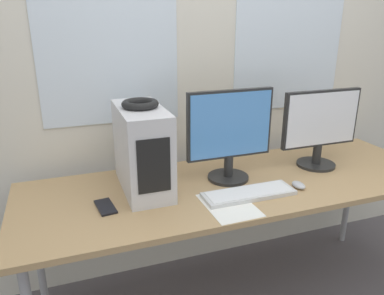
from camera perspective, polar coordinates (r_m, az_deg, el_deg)
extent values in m
cube|color=beige|center=(2.24, 1.90, 13.98)|extent=(8.00, 0.06, 2.70)
cube|color=silver|center=(2.06, -12.95, 20.15)|extent=(0.74, 0.01, 1.21)
cube|color=silver|center=(2.46, 15.06, 19.80)|extent=(0.74, 0.01, 1.21)
cube|color=tan|center=(1.96, 7.10, -5.55)|extent=(2.21, 0.74, 0.03)
cylinder|color=#99999E|center=(2.23, -22.39, -14.79)|extent=(0.04, 0.04, 0.73)
cylinder|color=#99999E|center=(2.89, 22.72, -6.76)|extent=(0.04, 0.04, 0.73)
cube|color=silver|center=(1.81, -7.60, -0.24)|extent=(0.21, 0.46, 0.41)
cube|color=black|center=(1.60, -5.81, -2.84)|extent=(0.15, 0.00, 0.24)
torus|color=black|center=(1.75, -7.92, 6.61)|extent=(0.17, 0.17, 0.03)
cylinder|color=black|center=(1.98, 5.52, -4.52)|extent=(0.21, 0.21, 0.02)
cylinder|color=black|center=(1.95, 5.58, -2.72)|extent=(0.05, 0.05, 0.12)
cube|color=black|center=(1.88, 5.80, 3.54)|extent=(0.45, 0.03, 0.35)
cube|color=#4C8CD8|center=(1.87, 6.01, 3.41)|extent=(0.43, 0.00, 0.32)
cylinder|color=black|center=(2.25, 18.32, -2.43)|extent=(0.21, 0.21, 0.02)
cylinder|color=black|center=(2.23, 18.51, -0.83)|extent=(0.05, 0.05, 0.12)
cube|color=black|center=(2.17, 19.07, 4.22)|extent=(0.47, 0.03, 0.31)
cube|color=white|center=(2.16, 19.33, 4.11)|extent=(0.44, 0.00, 0.29)
cube|color=silver|center=(1.81, 8.65, -6.98)|extent=(0.45, 0.14, 0.02)
cube|color=white|center=(1.80, 8.67, -6.65)|extent=(0.41, 0.12, 0.00)
ellipsoid|color=#B2B2B7|center=(1.94, 15.93, -5.52)|extent=(0.05, 0.09, 0.03)
cube|color=black|center=(1.73, -13.06, -8.79)|extent=(0.09, 0.16, 0.01)
cube|color=white|center=(1.72, 5.64, -8.72)|extent=(0.22, 0.30, 0.00)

